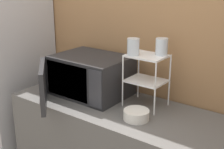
{
  "coord_description": "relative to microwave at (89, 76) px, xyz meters",
  "views": [
    {
      "loc": [
        1.11,
        -1.28,
        1.79
      ],
      "look_at": [
        -0.09,
        0.33,
        1.12
      ],
      "focal_mm": 50.0,
      "sensor_mm": 36.0,
      "label": 1
    }
  ],
  "objects": [
    {
      "name": "glass_back_right",
      "position": [
        0.51,
        0.13,
        0.27
      ],
      "size": [
        0.08,
        0.08,
        0.11
      ],
      "color": "silver",
      "rests_on": "dish_rack"
    },
    {
      "name": "bowl",
      "position": [
        0.5,
        -0.14,
        -0.12
      ],
      "size": [
        0.16,
        0.16,
        0.06
      ],
      "color": "silver",
      "rests_on": "counter"
    },
    {
      "name": "dish_rack",
      "position": [
        0.44,
        0.08,
        0.11
      ],
      "size": [
        0.26,
        0.21,
        0.36
      ],
      "color": "white",
      "rests_on": "counter"
    },
    {
      "name": "wall_back",
      "position": [
        0.32,
        0.29,
        0.23
      ],
      "size": [
        8.0,
        0.06,
        2.6
      ],
      "color": "#9E7047",
      "rests_on": "ground_plane"
    },
    {
      "name": "glass_front_left",
      "position": [
        0.37,
        0.02,
        0.27
      ],
      "size": [
        0.08,
        0.08,
        0.11
      ],
      "color": "silver",
      "rests_on": "dish_rack"
    },
    {
      "name": "microwave",
      "position": [
        0.0,
        0.0,
        0.0
      ],
      "size": [
        0.55,
        0.71,
        0.29
      ],
      "color": "#262628",
      "rests_on": "counter"
    },
    {
      "name": "refrigerator",
      "position": [
        -0.92,
        -0.07,
        -0.14
      ],
      "size": [
        0.62,
        0.67,
        1.86
      ],
      "color": "#B7B7BC",
      "rests_on": "ground_plane"
    }
  ]
}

